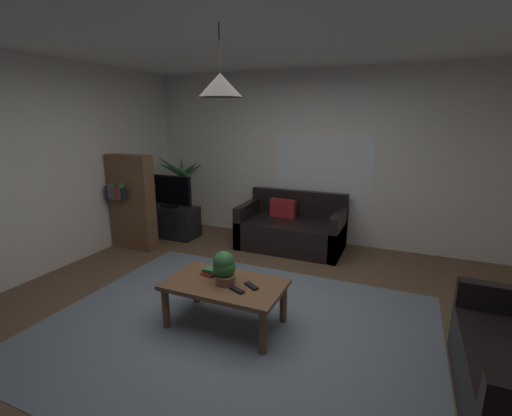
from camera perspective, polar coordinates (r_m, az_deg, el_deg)
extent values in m
cube|color=brown|center=(3.65, -1.95, -17.45)|extent=(5.48, 5.15, 0.02)
cube|color=slate|center=(3.49, -3.43, -18.82)|extent=(3.56, 2.83, 0.01)
cube|color=silver|center=(5.60, 9.45, 7.92)|extent=(5.60, 0.06, 2.62)
cube|color=silver|center=(5.01, -32.24, 5.21)|extent=(0.06, 5.15, 2.62)
cube|color=white|center=(3.19, -2.40, 27.37)|extent=(5.48, 5.15, 0.02)
cube|color=white|center=(5.57, 10.63, 5.68)|extent=(1.49, 0.01, 1.18)
cube|color=black|center=(5.37, 5.61, -4.30)|extent=(1.52, 0.84, 0.42)
cube|color=black|center=(5.59, 6.84, 0.78)|extent=(1.52, 0.12, 0.40)
cube|color=black|center=(5.57, -1.24, -2.35)|extent=(0.12, 0.84, 0.64)
cube|color=black|center=(5.18, 13.05, -4.03)|extent=(0.12, 0.84, 0.64)
cube|color=maroon|center=(5.49, 4.36, -0.04)|extent=(0.41, 0.15, 0.28)
cube|color=brown|center=(3.37, -5.02, -12.13)|extent=(1.09, 0.64, 0.04)
cylinder|color=brown|center=(3.53, -14.28, -15.29)|extent=(0.07, 0.07, 0.39)
cylinder|color=brown|center=(3.10, 1.11, -19.31)|extent=(0.07, 0.07, 0.39)
cylinder|color=brown|center=(3.90, -9.57, -12.05)|extent=(0.07, 0.07, 0.39)
cylinder|color=brown|center=(3.51, 4.42, -14.97)|extent=(0.07, 0.07, 0.39)
cube|color=#B22D2D|center=(3.53, -7.48, -10.33)|extent=(0.15, 0.14, 0.03)
cube|color=#387247|center=(3.52, -7.27, -9.95)|extent=(0.17, 0.13, 0.02)
cube|color=#387247|center=(3.50, -7.37, -9.74)|extent=(0.12, 0.10, 0.02)
cube|color=black|center=(3.27, -0.75, -12.41)|extent=(0.16, 0.13, 0.02)
cube|color=black|center=(3.20, -3.08, -12.99)|extent=(0.17, 0.11, 0.02)
cylinder|color=brown|center=(3.33, -4.93, -11.40)|extent=(0.18, 0.18, 0.08)
sphere|color=#2D6B33|center=(3.30, -5.10, -9.41)|extent=(0.21, 0.21, 0.21)
sphere|color=#2D6B33|center=(3.28, -5.21, -8.57)|extent=(0.20, 0.20, 0.20)
cube|color=black|center=(6.05, -13.46, -2.10)|extent=(0.90, 0.44, 0.50)
cube|color=black|center=(5.91, -13.87, 2.85)|extent=(0.84, 0.05, 0.47)
cube|color=black|center=(5.89, -14.02, 2.81)|extent=(0.80, 0.00, 0.43)
cube|color=black|center=(5.97, -13.72, 0.34)|extent=(0.24, 0.16, 0.04)
cylinder|color=#B77051|center=(6.46, -11.26, -1.87)|extent=(0.32, 0.32, 0.30)
cylinder|color=brown|center=(6.34, -11.46, 2.34)|extent=(0.05, 0.05, 0.67)
cone|color=#2D6B33|center=(6.15, -10.45, 6.33)|extent=(0.42, 0.17, 0.34)
cone|color=#2D6B33|center=(6.33, -9.97, 6.16)|extent=(0.30, 0.39, 0.31)
cone|color=#2D6B33|center=(6.48, -11.87, 6.59)|extent=(0.34, 0.42, 0.37)
cone|color=#2D6B33|center=(6.41, -13.65, 6.18)|extent=(0.55, 0.15, 0.28)
cone|color=#2D6B33|center=(6.20, -13.62, 6.62)|extent=(0.33, 0.44, 0.45)
cone|color=#2D6B33|center=(6.03, -11.99, 5.78)|extent=(0.26, 0.51, 0.33)
cube|color=brown|center=(5.56, -19.28, 0.85)|extent=(0.70, 0.22, 1.40)
cube|color=black|center=(5.64, -22.34, 2.47)|extent=(0.04, 0.16, 0.19)
cube|color=#72387F|center=(5.60, -22.02, 2.63)|extent=(0.04, 0.16, 0.23)
cube|color=#387247|center=(5.57, -21.73, 2.61)|extent=(0.03, 0.16, 0.23)
cube|color=#387247|center=(5.55, -21.44, 2.40)|extent=(0.03, 0.16, 0.19)
cube|color=#B22D2D|center=(5.52, -21.14, 2.35)|extent=(0.03, 0.16, 0.19)
cube|color=#B22D2D|center=(5.49, -20.81, 2.42)|extent=(0.04, 0.16, 0.21)
cube|color=#387247|center=(5.46, -20.51, 2.55)|extent=(0.03, 0.16, 0.24)
cube|color=black|center=(5.44, -20.18, 2.19)|extent=(0.04, 0.16, 0.17)
cylinder|color=black|center=(3.07, -5.90, 24.16)|extent=(0.01, 0.01, 0.37)
cone|color=#4C4742|center=(3.04, -5.77, 19.03)|extent=(0.36, 0.36, 0.19)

